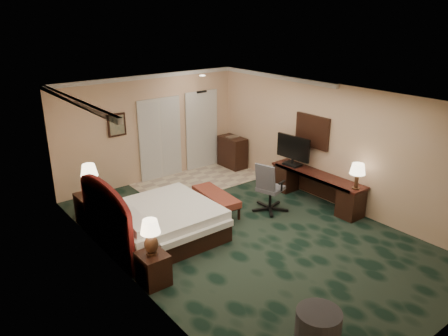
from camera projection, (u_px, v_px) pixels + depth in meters
floor at (247, 233)px, 8.63m from camera, size 5.00×7.50×0.00m
ceiling at (249, 98)px, 7.71m from camera, size 5.00×7.50×0.00m
wall_back at (150, 129)px, 10.95m from camera, size 5.00×0.00×2.70m
wall_front at (446, 252)px, 5.39m from camera, size 5.00×0.00×2.70m
wall_left at (125, 204)px, 6.73m from camera, size 0.00×7.50×2.70m
wall_right at (334, 145)px, 9.61m from camera, size 0.00×7.50×2.70m
crown_molding at (249, 101)px, 7.72m from camera, size 5.00×7.50×0.10m
tile_patch at (200, 180)px, 11.30m from camera, size 3.20×1.70×0.01m
headboard at (106, 218)px, 7.73m from camera, size 0.12×2.00×1.40m
entry_door at (202, 131)px, 11.92m from camera, size 1.02×0.06×2.18m
closet_doors at (160, 139)px, 11.17m from camera, size 1.20×0.06×2.10m
wall_art at (117, 125)px, 10.32m from camera, size 0.45×0.06×0.55m
wall_mirror at (312, 131)px, 9.96m from camera, size 0.05×0.95×0.75m
bed at (162, 223)px, 8.36m from camera, size 1.99×1.85×0.63m
nightstand_near at (153, 269)px, 6.99m from camera, size 0.43×0.49×0.53m
nightstand_far at (91, 209)px, 8.95m from camera, size 0.51×0.59×0.64m
lamp_near at (151, 237)px, 6.80m from camera, size 0.38×0.38×0.60m
lamp_far at (90, 180)px, 8.74m from camera, size 0.36×0.36×0.65m
bed_bench at (216, 203)px, 9.46m from camera, size 0.59×1.37×0.45m
ottoman at (318, 326)px, 5.80m from camera, size 0.74×0.74×0.44m
desk at (316, 188)px, 9.92m from camera, size 0.52×2.40×0.69m
tv at (293, 151)px, 10.22m from camera, size 0.15×0.93×0.72m
desk_lamp at (357, 176)px, 8.90m from camera, size 0.40×0.40×0.56m
desk_chair at (271, 186)px, 9.45m from camera, size 0.81×0.78×1.13m
minibar at (232, 152)px, 12.14m from camera, size 0.45×0.81×0.86m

